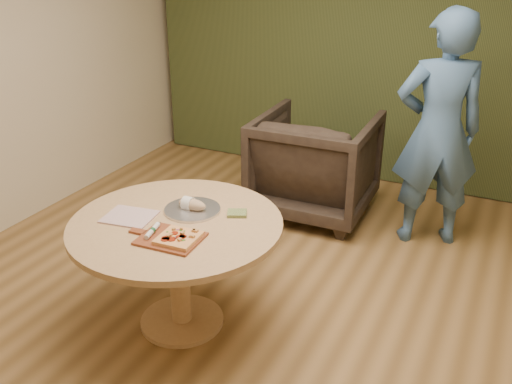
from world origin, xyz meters
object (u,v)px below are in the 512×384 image
Objects in this scene: serving_tray at (192,210)px; pedestal_table at (177,242)px; pizza_paddle at (169,238)px; bread_roll at (191,204)px; flatbread_pizza at (178,238)px; cutlery_roll at (152,231)px; person_standing at (438,131)px; armchair at (316,159)px.

pedestal_table is at bearing -93.54° from serving_tray.
bread_roll is (-0.09, 0.38, 0.04)m from pizza_paddle.
flatbread_pizza reaches higher than pizza_paddle.
pizza_paddle is 2.29× the size of cutlery_roll.
bread_roll reaches higher than serving_tray.
cutlery_roll is 0.38m from serving_tray.
bread_roll reaches higher than flatbread_pizza.
pedestal_table is 0.23m from serving_tray.
pizza_paddle is 0.12m from cutlery_roll.
person_standing is (1.12, 2.07, 0.19)m from pizza_paddle.
pizza_paddle is at bearing -179.05° from flatbread_pizza.
armchair is (0.21, 2.15, -0.27)m from cutlery_roll.
cutlery_roll is at bearing 82.66° from armchair.
cutlery_roll is at bearing 179.95° from flatbread_pizza.
bread_roll is 0.10× the size of person_standing.
pedestal_table is 0.25m from bread_roll.
person_standing is at bearing 62.94° from flatbread_pizza.
serving_tray is at bearing 30.58° from person_standing.
bread_roll is at bearing 73.63° from cutlery_roll.
pedestal_table is 1.96m from armchair.
armchair is 0.54× the size of person_standing.
person_standing is at bearing 58.19° from pizza_paddle.
pizza_paddle is 2.35× the size of bread_roll.
bread_roll is at bearing 111.85° from flatbread_pizza.
pizza_paddle is 0.39m from bread_roll.
bread_roll is at bearing 180.00° from serving_tray.
pedestal_table is at bearing 127.17° from flatbread_pizza.
pedestal_table is 6.79× the size of bread_roll.
serving_tray is at bearing 82.67° from armchair.
flatbread_pizza is (0.15, -0.20, 0.17)m from pedestal_table.
armchair is (0.19, 1.94, -0.10)m from pedestal_table.
flatbread_pizza reaches higher than cutlery_roll.
bread_roll is at bearing 30.38° from person_standing.
person_standing reaches higher than serving_tray.
person_standing is at bearing 54.49° from bread_roll.
pizza_paddle is at bearing -66.71° from pedestal_table.
serving_tray is at bearing 98.11° from pizza_paddle.
serving_tray is at bearing 110.68° from flatbread_pizza.
flatbread_pizza is at bearing -11.98° from cutlery_roll.
cutlery_roll is at bearing -94.44° from bread_roll.
flatbread_pizza is 1.17× the size of cutlery_roll.
cutlery_roll is at bearing 176.05° from pizza_paddle.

